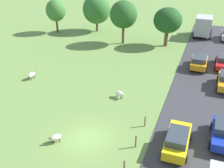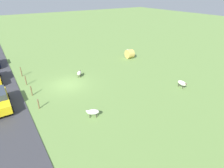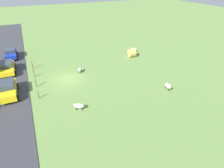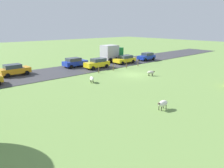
{
  "view_description": "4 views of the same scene",
  "coord_description": "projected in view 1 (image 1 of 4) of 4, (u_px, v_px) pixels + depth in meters",
  "views": [
    {
      "loc": [
        8.36,
        -16.68,
        14.85
      ],
      "look_at": [
        -0.77,
        8.06,
        1.08
      ],
      "focal_mm": 44.26,
      "sensor_mm": 36.0,
      "label": 1
    },
    {
      "loc": [
        6.44,
        19.87,
        10.32
      ],
      "look_at": [
        -3.84,
        3.98,
        0.74
      ],
      "focal_mm": 30.14,
      "sensor_mm": 36.0,
      "label": 2
    },
    {
      "loc": [
        3.8,
        23.66,
        12.64
      ],
      "look_at": [
        -4.24,
        5.72,
        1.28
      ],
      "focal_mm": 30.33,
      "sensor_mm": 36.0,
      "label": 3
    },
    {
      "loc": [
        -20.74,
        22.3,
        7.08
      ],
      "look_at": [
        -3.79,
        7.49,
        0.72
      ],
      "focal_mm": 33.17,
      "sensor_mm": 36.0,
      "label": 4
    }
  ],
  "objects": [
    {
      "name": "tree_3",
      "position": [
        168.0,
        20.0,
        41.88
      ],
      "size": [
        4.34,
        4.34,
        5.99
      ],
      "color": "brown",
      "rests_on": "ground_plane"
    },
    {
      "name": "car_0",
      "position": [
        199.0,
        62.0,
        35.62
      ],
      "size": [
        2.17,
        4.03,
        1.63
      ],
      "color": "orange",
      "rests_on": "road_strip"
    },
    {
      "name": "fence_post_1",
      "position": [
        124.0,
        167.0,
        19.54
      ],
      "size": [
        0.12,
        0.12,
        1.18
      ],
      "primitive_type": "cylinder",
      "color": "brown",
      "rests_on": "ground_plane"
    },
    {
      "name": "car_6",
      "position": [
        177.0,
        140.0,
        21.66
      ],
      "size": [
        1.97,
        4.41,
        1.67
      ],
      "color": "yellow",
      "rests_on": "road_strip"
    },
    {
      "name": "fence_post_3",
      "position": [
        145.0,
        121.0,
        24.57
      ],
      "size": [
        0.12,
        0.12,
        1.03
      ],
      "primitive_type": "cylinder",
      "color": "brown",
      "rests_on": "ground_plane"
    },
    {
      "name": "truck_1",
      "position": [
        204.0,
        26.0,
        47.0
      ],
      "size": [
        2.89,
        4.67,
        3.5
      ],
      "color": "#197F33",
      "rests_on": "road_strip"
    },
    {
      "name": "tree_0",
      "position": [
        97.0,
        9.0,
        48.94
      ],
      "size": [
        4.92,
        4.92,
        6.56
      ],
      "color": "brown",
      "rests_on": "ground_plane"
    },
    {
      "name": "fence_post_2",
      "position": [
        136.0,
        141.0,
        22.06
      ],
      "size": [
        0.12,
        0.12,
        1.12
      ],
      "primitive_type": "cylinder",
      "color": "brown",
      "rests_on": "ground_plane"
    },
    {
      "name": "sheep_1",
      "position": [
        55.0,
        137.0,
        22.6
      ],
      "size": [
        0.99,
        1.1,
        0.76
      ],
      "color": "beige",
      "rests_on": "ground_plane"
    },
    {
      "name": "tree_2",
      "position": [
        124.0,
        15.0,
        42.62
      ],
      "size": [
        4.26,
        4.26,
        6.81
      ],
      "color": "brown",
      "rests_on": "ground_plane"
    },
    {
      "name": "car_3",
      "position": [
        224.0,
        61.0,
        35.92
      ],
      "size": [
        2.2,
        4.38,
        1.49
      ],
      "color": "red",
      "rests_on": "road_strip"
    },
    {
      "name": "sheep_3",
      "position": [
        32.0,
        75.0,
        33.0
      ],
      "size": [
        0.56,
        1.26,
        0.84
      ],
      "color": "silver",
      "rests_on": "ground_plane"
    },
    {
      "name": "sheep_2",
      "position": [
        120.0,
        94.0,
        29.05
      ],
      "size": [
        1.21,
        0.94,
        0.76
      ],
      "color": "white",
      "rests_on": "ground_plane"
    },
    {
      "name": "tree_1",
      "position": [
        56.0,
        10.0,
        48.27
      ],
      "size": [
        3.46,
        3.46,
        5.85
      ],
      "color": "brown",
      "rests_on": "ground_plane"
    },
    {
      "name": "ground_plane",
      "position": [
        88.0,
        138.0,
        23.31
      ],
      "size": [
        160.0,
        160.0,
        0.0
      ],
      "primitive_type": "plane",
      "color": "#6B8E47"
    },
    {
      "name": "road_strip",
      "position": [
        199.0,
        165.0,
        20.51
      ],
      "size": [
        8.0,
        80.0,
        0.06
      ],
      "primitive_type": "cube",
      "color": "#38383D",
      "rests_on": "ground_plane"
    }
  ]
}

